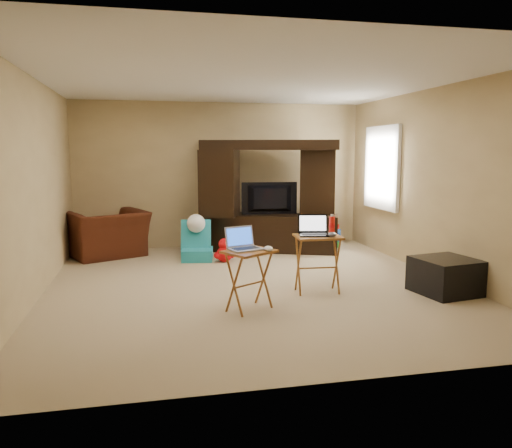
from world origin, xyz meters
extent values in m
plane|color=#C4AE88|center=(0.00, 0.00, 0.00)|extent=(5.50, 5.50, 0.00)
plane|color=silver|center=(0.00, 0.00, 2.50)|extent=(5.50, 5.50, 0.00)
plane|color=tan|center=(0.00, 2.75, 1.25)|extent=(5.00, 0.00, 5.00)
plane|color=tan|center=(0.00, -2.75, 1.25)|extent=(5.00, 0.00, 5.00)
plane|color=tan|center=(-2.50, 0.00, 1.25)|extent=(0.00, 5.50, 5.50)
plane|color=tan|center=(2.50, 0.00, 1.25)|extent=(0.00, 5.50, 5.50)
plane|color=white|center=(2.48, 1.55, 1.40)|extent=(0.00, 1.20, 1.20)
cube|color=white|center=(2.46, 1.55, 1.40)|extent=(0.06, 1.14, 1.34)
cube|color=black|center=(0.72, 2.09, 0.92)|extent=(2.31, 1.31, 1.84)
imported|color=black|center=(0.72, 2.05, 0.88)|extent=(0.94, 0.19, 0.54)
imported|color=#47180F|center=(-1.91, 2.17, 0.36)|extent=(1.43, 1.36, 0.73)
cube|color=black|center=(2.15, -0.85, 0.21)|extent=(0.74, 0.74, 0.42)
cube|color=#9C5B25|center=(-0.24, -0.97, 0.32)|extent=(0.63, 0.60, 0.64)
cube|color=#9F6226|center=(0.68, -0.49, 0.34)|extent=(0.55, 0.45, 0.68)
cube|color=#A7A7AC|center=(-0.27, -0.94, 0.76)|extent=(0.41, 0.37, 0.24)
cube|color=black|center=(0.64, -0.47, 0.80)|extent=(0.41, 0.35, 0.24)
ellipsoid|color=white|center=(-0.05, -1.04, 0.67)|extent=(0.10, 0.14, 0.05)
ellipsoid|color=#404145|center=(0.81, -0.61, 0.71)|extent=(0.13, 0.16, 0.06)
cylinder|color=red|center=(0.88, -0.41, 0.79)|extent=(0.07, 0.07, 0.21)
camera|label=1|loc=(-1.24, -5.96, 1.65)|focal=35.00mm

